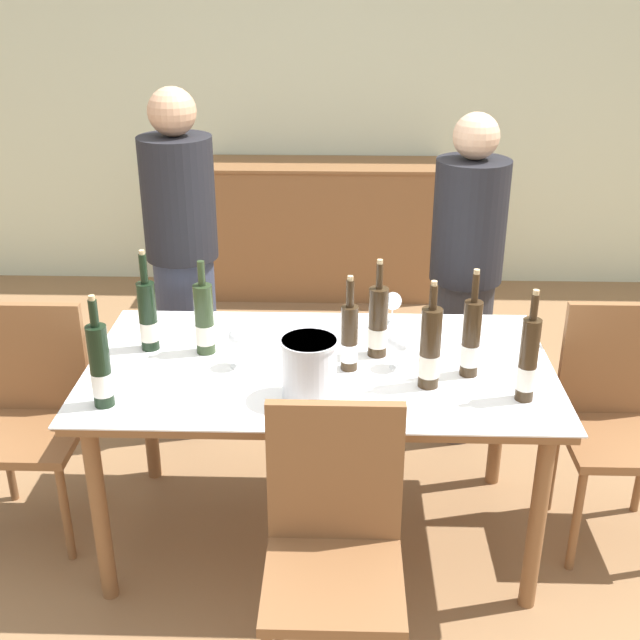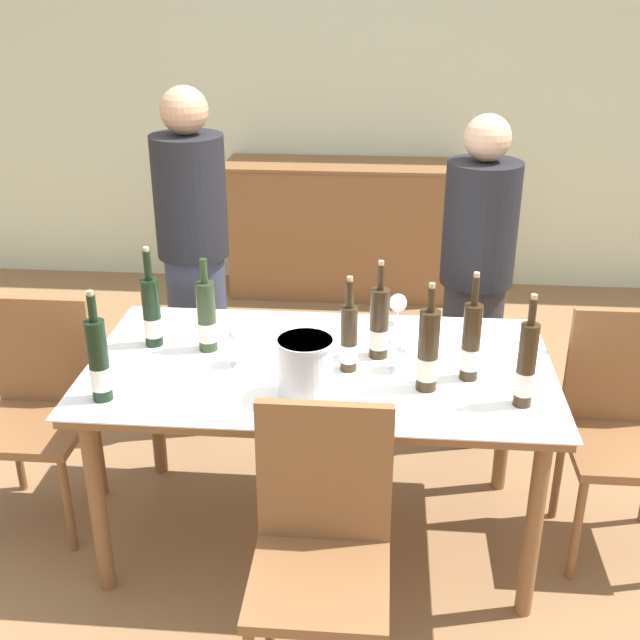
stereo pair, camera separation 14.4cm
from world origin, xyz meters
The scene contains 21 objects.
ground_plane centered at (0.00, 0.00, 0.00)m, with size 12.00×12.00×0.00m, color olive.
back_wall centered at (0.00, 2.93, 1.40)m, with size 8.00×0.10×2.80m.
sideboard_cabinet centered at (-0.05, 2.64, 0.46)m, with size 1.61×0.46×0.92m.
dining_table centered at (0.00, 0.00, 0.70)m, with size 1.73×0.95×0.78m.
ice_bucket centered at (-0.03, -0.25, 0.89)m, with size 0.20×0.20×0.22m.
wine_bottle_0 centered at (-0.72, -0.32, 0.92)m, with size 0.07×0.07×0.40m.
wine_bottle_1 centered at (0.54, -0.06, 0.92)m, with size 0.07×0.07×0.41m.
wine_bottle_2 centered at (0.11, -0.03, 0.90)m, with size 0.06×0.06×0.37m.
wine_bottle_3 centered at (0.71, -0.24, 0.92)m, with size 0.06×0.06×0.40m.
wine_bottle_4 centered at (0.39, -0.15, 0.92)m, with size 0.07×0.07×0.40m.
wine_bottle_5 centered at (0.22, 0.08, 0.91)m, with size 0.07×0.07×0.38m.
wine_bottle_6 centered at (-0.44, 0.09, 0.91)m, with size 0.07×0.07×0.37m.
wine_bottle_7 centered at (-0.66, 0.11, 0.91)m, with size 0.07×0.07×0.40m.
wine_glass_0 centered at (0.29, -0.02, 0.88)m, with size 0.08×0.08×0.14m.
wine_glass_1 centered at (0.29, 0.39, 0.87)m, with size 0.07×0.07×0.13m.
wine_glass_2 centered at (-0.29, -0.03, 0.89)m, with size 0.09×0.09×0.16m.
chair_near_front centered at (0.06, -0.70, 0.55)m, with size 0.42×0.42×0.96m.
chair_left_end centered at (-1.16, 0.09, 0.53)m, with size 0.42×0.42×0.93m.
chair_right_end centered at (1.16, 0.09, 0.55)m, with size 0.42×0.42×0.96m.
person_host centered at (-0.66, 0.82, 0.84)m, with size 0.33×0.33×1.67m.
person_guest_left centered at (0.65, 0.81, 0.78)m, with size 0.33×0.33×1.57m.
Camera 1 is at (0.08, -2.65, 2.15)m, focal length 45.00 mm.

